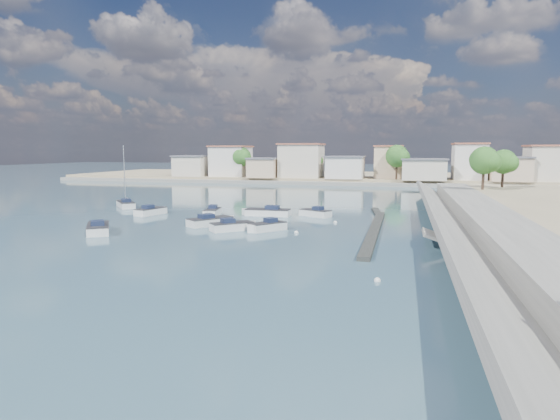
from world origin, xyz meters
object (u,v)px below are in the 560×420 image
motorboat_f (314,213)px  sailboat (125,204)px  motorboat_g (212,213)px  motorboat_e (152,211)px  motorboat_d (266,227)px  motorboat_a (98,228)px  motorboat_h (212,222)px  motorboat_c (266,212)px  motorboat_b (234,227)px

motorboat_f → sailboat: bearing=175.3°
motorboat_f → motorboat_g: 12.72m
motorboat_g → motorboat_e: bearing=-172.6°
motorboat_g → sailboat: size_ratio=0.51×
motorboat_e → motorboat_f: 20.54m
motorboat_d → sailboat: bearing=151.0°
motorboat_a → motorboat_h: (9.21, 7.12, -0.00)m
motorboat_c → motorboat_f: size_ratio=1.42×
motorboat_b → motorboat_d: bearing=8.8°
motorboat_a → sailboat: sailboat is taller
motorboat_h → motorboat_c: bearing=67.9°
sailboat → motorboat_c: bearing=-8.4°
motorboat_g → motorboat_c: bearing=15.2°
motorboat_b → motorboat_f: same height
motorboat_b → motorboat_h: size_ratio=0.84×
motorboat_b → sailboat: (-21.96, 14.45, 0.04)m
motorboat_b → motorboat_f: (5.98, 12.18, 0.00)m
motorboat_a → motorboat_f: (18.65, 16.72, -0.00)m
motorboat_a → motorboat_e: 13.08m
motorboat_c → motorboat_e: size_ratio=1.29×
motorboat_d → motorboat_g: bearing=137.2°
motorboat_b → sailboat: size_ratio=0.48×
motorboat_f → motorboat_h: size_ratio=0.84×
motorboat_e → motorboat_h: 12.25m
motorboat_a → motorboat_d: (15.90, 5.05, -0.00)m
sailboat → motorboat_e: bearing=-37.8°
motorboat_h → motorboat_d: bearing=-17.2°
motorboat_g → sailboat: bearing=162.2°
motorboat_b → motorboat_e: (-14.22, 8.44, 0.00)m
motorboat_c → motorboat_h: bearing=-112.1°
motorboat_b → motorboat_c: size_ratio=0.70×
motorboat_e → motorboat_g: bearing=7.4°
motorboat_c → motorboat_f: bearing=9.2°
motorboat_b → motorboat_c: bearing=89.8°
motorboat_a → motorboat_g: bearing=66.0°
motorboat_b → motorboat_f: size_ratio=1.00×
motorboat_e → motorboat_f: (20.20, 3.74, -0.00)m
motorboat_a → motorboat_b: size_ratio=1.22×
motorboat_e → sailboat: sailboat is taller
motorboat_b → motorboat_f: 13.57m
motorboat_d → motorboat_h: 7.00m
motorboat_a → motorboat_d: bearing=17.6°
motorboat_c → motorboat_g: 6.72m
motorboat_h → sailboat: bearing=147.3°
motorboat_c → motorboat_g: same height
motorboat_d → motorboat_e: (-17.45, 7.94, 0.00)m
motorboat_d → motorboat_b: bearing=-171.2°
motorboat_e → sailboat: 9.81m
motorboat_c → sailboat: 22.24m
motorboat_d → motorboat_f: same height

